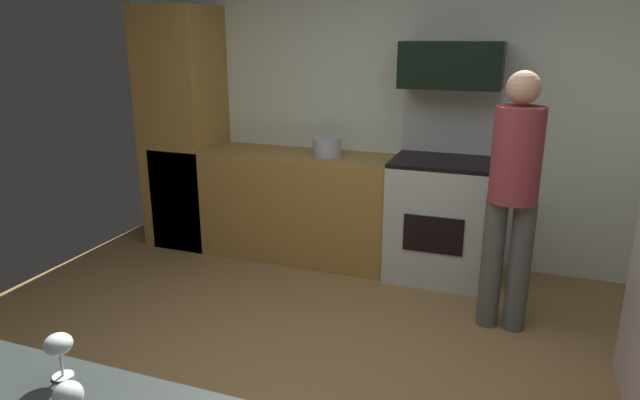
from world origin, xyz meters
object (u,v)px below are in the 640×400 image
(microwave, at_px, (452,65))
(stock_pot, at_px, (327,147))
(wine_glass_extra, at_px, (59,346))
(person_cook, at_px, (513,191))
(wine_glass_far, at_px, (69,398))
(oven_range, at_px, (440,214))

(microwave, xyz_separation_m, stock_pot, (-0.95, -0.08, -0.67))
(wine_glass_extra, bearing_deg, microwave, 78.77)
(person_cook, height_order, stock_pot, person_cook)
(microwave, relative_size, person_cook, 0.44)
(microwave, distance_m, person_cook, 1.19)
(person_cook, xyz_separation_m, stock_pot, (-1.47, 0.71, 0.04))
(person_cook, bearing_deg, microwave, 123.58)
(microwave, distance_m, wine_glass_extra, 3.38)
(microwave, xyz_separation_m, wine_glass_far, (-0.44, -3.43, -0.64))
(stock_pot, bearing_deg, microwave, 4.82)
(microwave, height_order, stock_pot, microwave)
(person_cook, bearing_deg, wine_glass_extra, -115.44)
(microwave, bearing_deg, person_cook, -56.42)
(oven_range, height_order, microwave, microwave)
(wine_glass_extra, distance_m, stock_pot, 3.19)
(person_cook, bearing_deg, wine_glass_far, -110.04)
(person_cook, height_order, wine_glass_extra, person_cook)
(wine_glass_extra, relative_size, stock_pot, 0.59)
(person_cook, distance_m, wine_glass_far, 2.81)
(oven_range, bearing_deg, wine_glass_extra, -101.53)
(oven_range, distance_m, microwave, 1.14)
(oven_range, relative_size, wine_glass_extra, 10.52)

